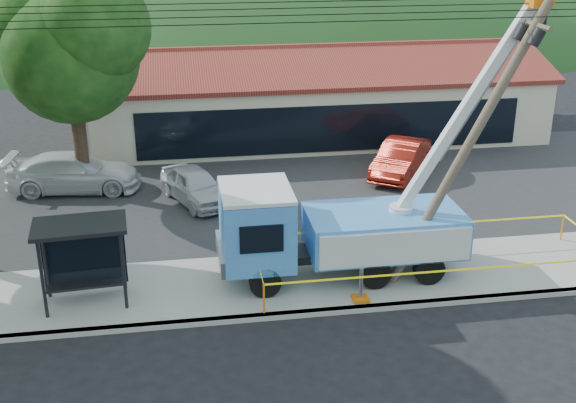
% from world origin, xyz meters
% --- Properties ---
extents(ground, '(120.00, 120.00, 0.00)m').
position_xyz_m(ground, '(0.00, 0.00, 0.00)').
color(ground, black).
rests_on(ground, ground).
extents(curb, '(60.00, 0.25, 0.15)m').
position_xyz_m(curb, '(0.00, 2.10, 0.07)').
color(curb, '#AEABA2').
rests_on(curb, ground).
extents(sidewalk, '(60.00, 4.00, 0.15)m').
position_xyz_m(sidewalk, '(0.00, 4.00, 0.07)').
color(sidewalk, '#AEABA2').
rests_on(sidewalk, ground).
extents(parking_lot, '(60.00, 12.00, 0.10)m').
position_xyz_m(parking_lot, '(0.00, 12.00, 0.05)').
color(parking_lot, '#28282B').
rests_on(parking_lot, ground).
extents(strip_mall, '(22.50, 8.53, 4.67)m').
position_xyz_m(strip_mall, '(4.00, 19.98, 1.88)').
color(strip_mall, beige).
rests_on(strip_mall, ground).
extents(tree_lot, '(6.30, 5.60, 8.94)m').
position_xyz_m(tree_lot, '(-7.00, 13.00, 6.21)').
color(tree_lot, '#332316').
rests_on(tree_lot, ground).
extents(hill_west, '(78.40, 56.00, 28.00)m').
position_xyz_m(hill_west, '(-15.00, 55.00, 0.00)').
color(hill_west, '#193814').
rests_on(hill_west, ground).
extents(hill_center, '(89.60, 64.00, 32.00)m').
position_xyz_m(hill_center, '(10.00, 55.00, 0.00)').
color(hill_center, '#193814').
rests_on(hill_center, ground).
extents(hill_east, '(72.80, 52.00, 26.00)m').
position_xyz_m(hill_east, '(30.00, 55.00, 0.00)').
color(hill_east, '#193814').
rests_on(hill_east, ground).
extents(utility_truck, '(9.70, 4.07, 8.67)m').
position_xyz_m(utility_truck, '(1.49, 4.27, 1.77)').
color(utility_truck, black).
rests_on(utility_truck, ground).
extents(leaning_pole, '(4.31, 1.64, 8.54)m').
position_xyz_m(leaning_pole, '(5.44, 3.51, 4.79)').
color(leaning_pole, brown).
rests_on(leaning_pole, ground).
extents(bus_shelter, '(2.73, 1.81, 2.52)m').
position_xyz_m(bus_shelter, '(-6.04, 3.80, 2.00)').
color(bus_shelter, black).
rests_on(bus_shelter, ground).
extents(caution_tape, '(10.95, 3.36, 0.97)m').
position_xyz_m(caution_tape, '(4.46, 3.83, 0.87)').
color(caution_tape, orange).
rests_on(caution_tape, ground).
extents(car_silver, '(3.09, 4.35, 1.38)m').
position_xyz_m(car_silver, '(-2.56, 11.19, 0.00)').
color(car_silver, silver).
rests_on(car_silver, ground).
extents(car_red, '(3.81, 4.65, 1.49)m').
position_xyz_m(car_red, '(6.40, 12.96, 0.00)').
color(car_red, maroon).
rests_on(car_red, ground).
extents(car_white, '(5.55, 2.67, 1.56)m').
position_xyz_m(car_white, '(-7.42, 13.24, 0.00)').
color(car_white, silver).
rests_on(car_white, ground).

